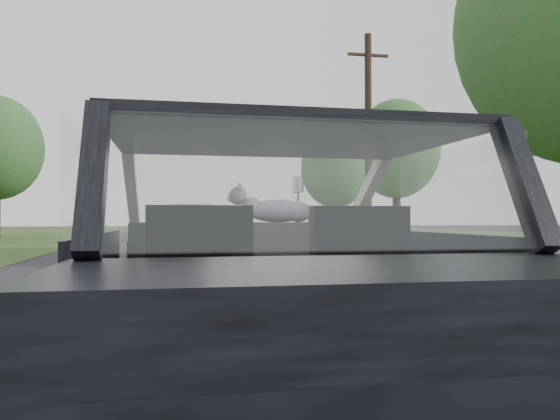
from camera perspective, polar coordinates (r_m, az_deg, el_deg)
name	(u,v)px	position (r m, az deg, el deg)	size (l,w,h in m)	color
ground	(268,402)	(3.23, -1.25, -19.43)	(140.00, 140.00, 0.00)	#2F2F36
subject_car	(268,272)	(3.08, -1.25, -6.52)	(1.80, 4.00, 1.45)	black
dashboard	(252,245)	(3.68, -2.93, -3.64)	(1.58, 0.45, 0.30)	black
driver_seat	(199,248)	(2.73, -8.50, -3.96)	(0.50, 0.72, 0.42)	black
passenger_seat	(353,247)	(2.88, 7.63, -3.80)	(0.50, 0.72, 0.42)	black
steering_wheel	(194,236)	(3.35, -8.99, -2.70)	(0.36, 0.36, 0.04)	black
cat	(277,209)	(3.75, -0.27, 0.06)	(0.61, 0.19, 0.27)	gray
guardrail	(368,236)	(13.89, 9.20, -2.70)	(0.05, 90.00, 0.32)	#9DA4AD
other_car	(193,223)	(23.86, -9.11, -1.32)	(2.00, 5.06, 1.66)	#B5BBCB
highway_sign	(298,210)	(22.46, 1.91, 0.01)	(0.11, 1.10, 2.74)	#165624
utility_pole	(368,140)	(20.72, 9.20, 7.27)	(0.26, 0.26, 7.91)	black
tree_2	(335,184)	(31.62, 5.79, 2.72)	(3.96, 3.96, 6.01)	#295E2B
tree_3	(397,168)	(37.00, 12.08, 4.27)	(5.71, 5.71, 8.66)	#295E2B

